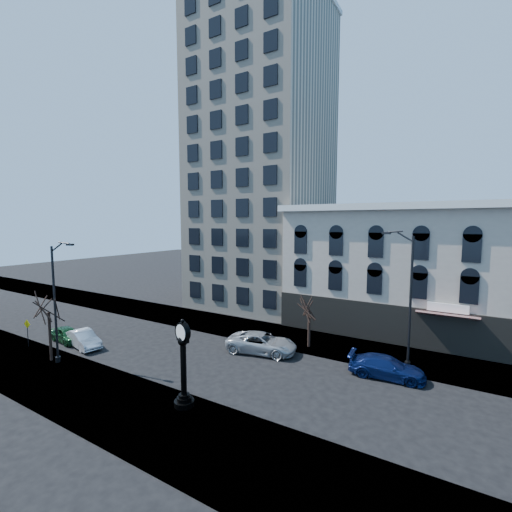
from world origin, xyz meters
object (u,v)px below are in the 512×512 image
Objects in this scene: car_near_a at (67,334)px; street_clock at (183,367)px; warning_sign at (27,328)px; car_near_b at (83,339)px; street_lamp_near at (60,271)px.

street_clock is at bearing -93.37° from car_near_a.
street_clock is 18.18m from warning_sign.
warning_sign is at bearing 134.47° from car_near_b.
warning_sign is (-18.17, 0.22, -0.71)m from street_clock.
car_near_a is (-16.80, 2.83, -1.79)m from street_clock.
warning_sign reaches higher than car_near_a.
warning_sign reaches higher than car_near_b.
street_lamp_near is 2.15× the size of car_near_b.
car_near_b is (-2.30, 2.97, -6.53)m from street_lamp_near.
street_lamp_near is 8.68m from car_near_a.
street_clock is 0.55× the size of street_lamp_near.
street_clock is 12.91m from street_lamp_near.
street_lamp_near reaches higher than street_clock.
warning_sign is at bearing 166.73° from street_lamp_near.
street_lamp_near reaches higher than car_near_a.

